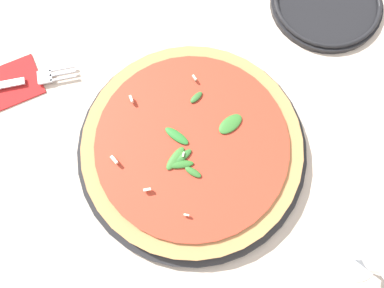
{
  "coord_description": "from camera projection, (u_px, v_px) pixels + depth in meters",
  "views": [
    {
      "loc": [
        -0.05,
        -0.13,
        0.57
      ],
      "look_at": [
        -0.01,
        0.03,
        0.03
      ],
      "focal_mm": 35.0,
      "sensor_mm": 36.0,
      "label": 1
    }
  ],
  "objects": [
    {
      "name": "ground_plane",
      "position": [
        201.0,
        165.0,
        0.59
      ],
      "size": [
        6.0,
        6.0,
        0.0
      ],
      "primitive_type": "plane",
      "color": "beige"
    },
    {
      "name": "pizza_arugula_main",
      "position": [
        192.0,
        146.0,
        0.58
      ],
      "size": [
        0.36,
        0.36,
        0.05
      ],
      "color": "black",
      "rests_on": "ground_plane"
    },
    {
      "name": "napkin",
      "position": [
        3.0,
        86.0,
        0.62
      ],
      "size": [
        0.14,
        0.1,
        0.01
      ],
      "rotation": [
        0.0,
        0.0,
        0.2
      ],
      "color": "#B21E1E",
      "rests_on": "ground_plane"
    },
    {
      "name": "fork",
      "position": [
        7.0,
        84.0,
        0.62
      ],
      "size": [
        0.23,
        0.02,
        0.0
      ],
      "rotation": [
        0.0,
        0.0,
        -0.03
      ],
      "color": "silver",
      "rests_on": "ground_plane"
    },
    {
      "name": "side_plate_white",
      "position": [
        327.0,
        2.0,
        0.66
      ],
      "size": [
        0.2,
        0.2,
        0.02
      ],
      "color": "black",
      "rests_on": "ground_plane"
    }
  ]
}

